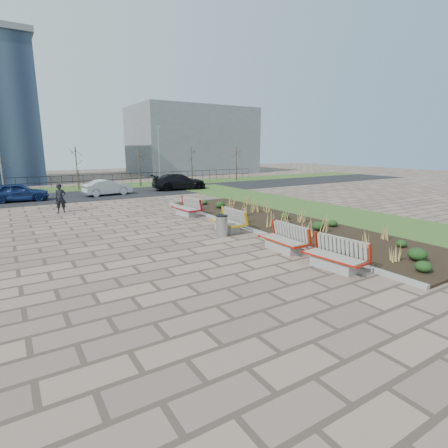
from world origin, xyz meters
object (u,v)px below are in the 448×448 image
bench_a (334,255)px  lamp_west (0,159)px  litter_bin (222,226)px  lamp_east (159,157)px  bench_d (186,207)px  bench_b (282,238)px  car_blue (18,192)px  bench_c (227,221)px  car_black (179,182)px  car_silver (107,187)px  pedestrian (60,198)px

bench_a → lamp_west: size_ratio=0.35×
litter_bin → lamp_east: size_ratio=0.16×
litter_bin → lamp_east: bearing=75.1°
bench_d → lamp_west: lamp_west is taller
bench_b → lamp_east: bearing=78.9°
car_blue → lamp_west: lamp_west is taller
bench_c → car_blue: car_blue is taller
bench_c → lamp_east: lamp_east is taller
bench_c → lamp_east: 21.63m
car_black → bench_d: bearing=163.3°
bench_c → car_silver: car_silver is taller
bench_d → litter_bin: (-0.76, -5.28, -0.03)m
litter_bin → bench_b: bearing=-76.7°
bench_a → bench_c: (0.00, 6.49, 0.00)m
bench_c → car_silver: size_ratio=0.53×
litter_bin → car_silver: car_silver is taller
bench_d → car_black: bearing=62.4°
bench_d → lamp_east: (5.00, 16.37, 2.54)m
bench_a → pedestrian: bearing=104.9°
bench_c → car_blue: size_ratio=0.51×
car_silver → lamp_east: size_ratio=0.66×
bench_d → pedestrian: (-6.08, 4.97, 0.39)m
pedestrian → car_black: 13.40m
bench_d → car_silver: (-1.59, 11.69, 0.17)m
bench_a → bench_b: size_ratio=1.00×
car_silver → car_black: car_black is taller
litter_bin → car_black: car_black is taller
bench_a → bench_d: 11.01m
bench_b → car_blue: (-8.10, 20.07, 0.22)m
pedestrian → lamp_east: size_ratio=0.30×
bench_a → litter_bin: 5.78m
car_blue → car_black: car_black is taller
car_black → lamp_east: (-0.25, 4.23, 2.27)m
litter_bin → lamp_east: (5.76, 21.65, 2.57)m
car_silver → car_black: size_ratio=0.76×
car_blue → car_black: bearing=-84.7°
car_silver → bench_c: bearing=178.8°
bench_b → litter_bin: 3.32m
car_black → lamp_west: lamp_west is taller
bench_a → bench_d: bearing=84.1°
car_black → lamp_east: bearing=10.1°
car_blue → lamp_east: 14.15m
litter_bin → pedestrian: size_ratio=0.53×
lamp_east → car_blue: bearing=-159.9°
bench_c → car_silver: 16.28m
lamp_west → lamp_east: (14.00, 0.00, 0.00)m
pedestrian → car_silver: 8.08m
car_silver → litter_bin: bearing=175.9°
bench_d → bench_a: bearing=-94.2°
car_silver → car_black: 6.85m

